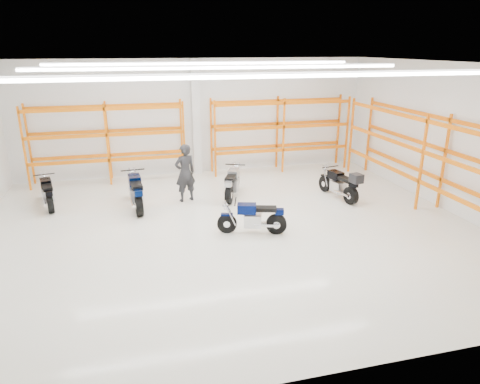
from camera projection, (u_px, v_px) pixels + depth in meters
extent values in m
plane|color=silver|center=(229.00, 228.00, 12.21)|extent=(14.00, 14.00, 0.00)
cube|color=white|center=(195.00, 117.00, 16.99)|extent=(14.00, 0.02, 4.50)
cube|color=white|center=(322.00, 248.00, 5.97)|extent=(14.00, 0.02, 4.50)
cube|color=white|center=(451.00, 138.00, 13.10)|extent=(0.02, 12.00, 4.50)
cube|color=white|center=(228.00, 64.00, 10.75)|extent=(14.00, 12.00, 0.02)
cube|color=white|center=(262.00, 76.00, 8.03)|extent=(10.00, 0.22, 0.10)
cube|color=white|center=(224.00, 67.00, 11.25)|extent=(10.00, 0.22, 0.10)
cube|color=white|center=(205.00, 63.00, 14.00)|extent=(10.00, 0.22, 0.10)
cylinder|color=black|center=(227.00, 224.00, 11.82)|extent=(0.56, 0.26, 0.55)
cylinder|color=black|center=(276.00, 224.00, 11.76)|extent=(0.59, 0.32, 0.56)
cylinder|color=silver|center=(227.00, 224.00, 11.82)|extent=(0.21, 0.17, 0.18)
cylinder|color=silver|center=(276.00, 224.00, 11.76)|extent=(0.24, 0.23, 0.20)
cube|color=#020C37|center=(227.00, 214.00, 11.73)|extent=(0.35, 0.22, 0.05)
cube|color=#B7B7BC|center=(253.00, 220.00, 11.76)|extent=(0.55, 0.45, 0.35)
cube|color=#A5A5AA|center=(265.00, 224.00, 11.77)|extent=(0.64, 0.28, 0.07)
cube|color=#020C37|center=(247.00, 209.00, 11.65)|extent=(0.58, 0.44, 0.25)
cube|color=black|center=(265.00, 209.00, 11.63)|extent=(0.65, 0.43, 0.11)
cube|color=#020C37|center=(279.00, 212.00, 11.64)|extent=(0.28, 0.26, 0.15)
cylinder|color=black|center=(235.00, 202.00, 11.60)|extent=(0.21, 0.62, 0.03)
sphere|color=silver|center=(225.00, 206.00, 11.65)|extent=(0.17, 0.17, 0.17)
cylinder|color=silver|center=(267.00, 226.00, 11.63)|extent=(0.68, 0.27, 0.08)
cylinder|color=black|center=(46.00, 192.00, 14.40)|extent=(0.24, 0.57, 0.56)
cylinder|color=black|center=(50.00, 204.00, 13.24)|extent=(0.30, 0.60, 0.58)
cylinder|color=silver|center=(46.00, 192.00, 14.40)|extent=(0.17, 0.21, 0.19)
cylinder|color=silver|center=(50.00, 204.00, 13.24)|extent=(0.23, 0.24, 0.20)
cube|color=black|center=(45.00, 184.00, 14.31)|extent=(0.22, 0.36, 0.06)
cube|color=#B7B7BC|center=(48.00, 195.00, 13.76)|extent=(0.44, 0.55, 0.35)
cube|color=#A5A5AA|center=(49.00, 201.00, 13.50)|extent=(0.27, 0.66, 0.07)
cube|color=black|center=(46.00, 183.00, 13.78)|extent=(0.43, 0.58, 0.26)
cube|color=black|center=(47.00, 187.00, 13.35)|extent=(0.42, 0.66, 0.11)
cube|color=black|center=(49.00, 193.00, 13.05)|extent=(0.26, 0.28, 0.15)
cylinder|color=black|center=(44.00, 174.00, 13.98)|extent=(0.64, 0.19, 0.03)
sphere|color=silver|center=(44.00, 177.00, 14.26)|extent=(0.18, 0.18, 0.18)
cylinder|color=silver|center=(44.00, 202.00, 13.40)|extent=(0.25, 0.70, 0.08)
cylinder|color=black|center=(134.00, 190.00, 14.44)|extent=(0.18, 0.65, 0.65)
cylinder|color=black|center=(139.00, 205.00, 13.00)|extent=(0.25, 0.68, 0.67)
cylinder|color=silver|center=(134.00, 190.00, 14.44)|extent=(0.17, 0.23, 0.22)
cylinder|color=silver|center=(139.00, 205.00, 13.00)|extent=(0.23, 0.25, 0.24)
cube|color=#02103A|center=(133.00, 181.00, 14.34)|extent=(0.19, 0.40, 0.06)
cube|color=#B7B7BC|center=(136.00, 194.00, 13.65)|extent=(0.43, 0.59, 0.41)
cube|color=#A5A5AA|center=(138.00, 201.00, 13.32)|extent=(0.19, 0.76, 0.09)
cube|color=#02103A|center=(134.00, 180.00, 13.69)|extent=(0.42, 0.63, 0.30)
cube|color=black|center=(137.00, 186.00, 13.15)|extent=(0.38, 0.74, 0.13)
cube|color=#02103A|center=(138.00, 193.00, 12.78)|extent=(0.26, 0.30, 0.17)
cylinder|color=black|center=(133.00, 170.00, 13.94)|extent=(0.75, 0.10, 0.04)
sphere|color=silver|center=(132.00, 172.00, 14.29)|extent=(0.20, 0.20, 0.20)
cylinder|color=silver|center=(132.00, 202.00, 13.23)|extent=(0.17, 0.81, 0.10)
cylinder|color=black|center=(236.00, 182.00, 15.38)|extent=(0.34, 0.59, 0.59)
cylinder|color=black|center=(229.00, 195.00, 13.99)|extent=(0.41, 0.63, 0.61)
cylinder|color=silver|center=(236.00, 182.00, 15.38)|extent=(0.21, 0.24, 0.20)
cylinder|color=silver|center=(229.00, 195.00, 13.99)|extent=(0.27, 0.28, 0.22)
cube|color=#A0A0A5|center=(236.00, 174.00, 15.29)|extent=(0.28, 0.39, 0.06)
cube|color=#B7B7BC|center=(233.00, 185.00, 14.62)|extent=(0.53, 0.61, 0.38)
cube|color=#A5A5AA|center=(231.00, 191.00, 14.31)|extent=(0.38, 0.68, 0.08)
cube|color=#A0A0A5|center=(234.00, 173.00, 14.67)|extent=(0.53, 0.64, 0.28)
cube|color=black|center=(231.00, 178.00, 14.15)|extent=(0.53, 0.72, 0.12)
cube|color=#A0A0A5|center=(228.00, 184.00, 13.79)|extent=(0.30, 0.32, 0.16)
cylinder|color=black|center=(235.00, 165.00, 14.91)|extent=(0.65, 0.31, 0.04)
sphere|color=silver|center=(237.00, 167.00, 15.24)|extent=(0.19, 0.19, 0.19)
cylinder|color=silver|center=(226.00, 192.00, 14.29)|extent=(0.38, 0.72, 0.09)
cylinder|color=black|center=(325.00, 184.00, 15.21)|extent=(0.22, 0.58, 0.57)
cylinder|color=black|center=(351.00, 196.00, 13.98)|extent=(0.28, 0.61, 0.59)
cylinder|color=silver|center=(325.00, 184.00, 15.21)|extent=(0.17, 0.21, 0.19)
cylinder|color=silver|center=(351.00, 196.00, 13.98)|extent=(0.23, 0.24, 0.21)
cube|color=black|center=(325.00, 176.00, 15.11)|extent=(0.21, 0.37, 0.06)
cube|color=#B7B7BC|center=(338.00, 187.00, 14.53)|extent=(0.43, 0.55, 0.36)
cube|color=#A5A5AA|center=(345.00, 192.00, 14.25)|extent=(0.24, 0.68, 0.08)
cube|color=black|center=(336.00, 175.00, 14.56)|extent=(0.42, 0.59, 0.27)
cube|color=black|center=(346.00, 179.00, 14.10)|extent=(0.40, 0.67, 0.11)
cube|color=black|center=(353.00, 185.00, 13.78)|extent=(0.25, 0.28, 0.15)
cylinder|color=black|center=(330.00, 167.00, 14.77)|extent=(0.66, 0.16, 0.03)
sphere|color=silver|center=(325.00, 169.00, 15.07)|extent=(0.18, 0.18, 0.18)
cylinder|color=silver|center=(342.00, 193.00, 14.16)|extent=(0.22, 0.72, 0.09)
cube|color=black|center=(356.00, 178.00, 13.61)|extent=(0.39, 0.42, 0.29)
imported|color=black|center=(185.00, 173.00, 14.08)|extent=(0.81, 0.65, 1.94)
cube|color=white|center=(196.00, 118.00, 16.82)|extent=(0.32, 0.32, 4.50)
cube|color=#FF6500|center=(29.00, 145.00, 15.69)|extent=(0.07, 0.07, 3.00)
cube|color=#FF6500|center=(24.00, 149.00, 14.96)|extent=(0.07, 0.07, 3.00)
cube|color=#FF6500|center=(108.00, 141.00, 16.34)|extent=(0.07, 0.07, 3.00)
cube|color=#FF6500|center=(107.00, 145.00, 15.60)|extent=(0.07, 0.07, 3.00)
cube|color=#FF6500|center=(182.00, 137.00, 16.98)|extent=(0.07, 0.07, 3.00)
cube|color=#FF6500|center=(184.00, 141.00, 16.25)|extent=(0.07, 0.07, 3.00)
cube|color=#FF6500|center=(110.00, 155.00, 16.52)|extent=(5.60, 0.07, 0.12)
cube|color=#FF6500|center=(109.00, 160.00, 15.78)|extent=(5.60, 0.07, 0.12)
cube|color=#FF6500|center=(107.00, 131.00, 16.21)|extent=(5.60, 0.07, 0.12)
cube|color=#FF6500|center=(106.00, 135.00, 15.48)|extent=(5.60, 0.07, 0.12)
cube|color=#FF6500|center=(105.00, 106.00, 15.91)|extent=(5.60, 0.07, 0.12)
cube|color=#FF6500|center=(104.00, 109.00, 15.18)|extent=(5.60, 0.07, 0.12)
cube|color=#FF6500|center=(211.00, 136.00, 17.26)|extent=(0.07, 0.07, 3.00)
cube|color=#FF6500|center=(215.00, 140.00, 16.52)|extent=(0.07, 0.07, 3.00)
cube|color=#FF6500|center=(277.00, 132.00, 17.91)|extent=(0.07, 0.07, 3.00)
cube|color=#FF6500|center=(283.00, 136.00, 17.17)|extent=(0.07, 0.07, 3.00)
cube|color=#FF6500|center=(338.00, 129.00, 18.55)|extent=(0.07, 0.07, 3.00)
cube|color=#FF6500|center=(347.00, 133.00, 17.82)|extent=(0.07, 0.07, 3.00)
cube|color=#FF6500|center=(277.00, 146.00, 18.09)|extent=(5.60, 0.07, 0.12)
cube|color=#FF6500|center=(283.00, 150.00, 17.35)|extent=(5.60, 0.07, 0.12)
cube|color=#FF6500|center=(277.00, 124.00, 17.78)|extent=(5.60, 0.07, 0.12)
cube|color=#FF6500|center=(284.00, 127.00, 17.05)|extent=(5.60, 0.07, 0.12)
cube|color=#FF6500|center=(278.00, 101.00, 17.48)|extent=(5.60, 0.07, 0.12)
cube|color=#FF6500|center=(285.00, 103.00, 16.75)|extent=(5.60, 0.07, 0.12)
cube|color=#FF6500|center=(444.00, 162.00, 13.31)|extent=(0.07, 0.07, 3.00)
cube|color=#FF6500|center=(422.00, 164.00, 13.13)|extent=(0.07, 0.07, 3.00)
cube|color=#FF6500|center=(369.00, 135.00, 17.44)|extent=(0.07, 0.07, 3.00)
cube|color=#FF6500|center=(351.00, 136.00, 17.26)|extent=(0.07, 0.07, 3.00)
cube|color=#FF6500|center=(441.00, 179.00, 13.49)|extent=(0.07, 9.00, 0.12)
cube|color=#FF6500|center=(419.00, 181.00, 13.31)|extent=(0.07, 9.00, 0.12)
cube|color=#FF6500|center=(446.00, 150.00, 13.19)|extent=(0.07, 9.00, 0.12)
cube|color=#FF6500|center=(423.00, 152.00, 13.01)|extent=(0.07, 9.00, 0.12)
cube|color=#FF6500|center=(451.00, 120.00, 12.89)|extent=(0.07, 9.00, 0.12)
cube|color=#FF6500|center=(428.00, 121.00, 12.70)|extent=(0.07, 9.00, 0.12)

